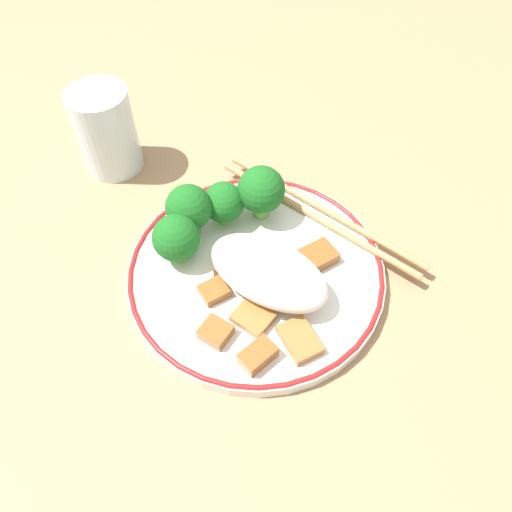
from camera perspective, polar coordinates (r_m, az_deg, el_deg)
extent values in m
plane|color=#9E7A56|center=(0.49, 0.00, -2.32)|extent=(3.00, 3.00, 0.00)
cylinder|color=white|center=(0.48, 0.00, -1.89)|extent=(0.25, 0.25, 0.01)
torus|color=red|center=(0.48, 0.00, -1.45)|extent=(0.24, 0.24, 0.01)
ellipsoid|color=white|center=(0.45, 1.42, -1.83)|extent=(0.12, 0.06, 0.04)
cylinder|color=#72AD4C|center=(0.52, 0.57, 5.52)|extent=(0.02, 0.02, 0.02)
sphere|color=#19601E|center=(0.50, 0.60, 7.58)|extent=(0.05, 0.05, 0.05)
cylinder|color=#72AD4C|center=(0.51, -3.60, 4.55)|extent=(0.02, 0.02, 0.01)
sphere|color=#19601E|center=(0.50, -3.72, 6.15)|extent=(0.04, 0.04, 0.04)
cylinder|color=#72AD4C|center=(0.50, -7.38, 3.53)|extent=(0.02, 0.02, 0.02)
sphere|color=#19601E|center=(0.48, -7.70, 5.51)|extent=(0.05, 0.05, 0.05)
cylinder|color=#72AD4C|center=(0.49, -8.78, 0.38)|extent=(0.02, 0.02, 0.01)
sphere|color=#19601E|center=(0.47, -9.12, 2.06)|extent=(0.05, 0.05, 0.05)
cube|color=brown|center=(0.46, -4.84, -4.02)|extent=(0.03, 0.03, 0.01)
cube|color=brown|center=(0.44, -4.64, -8.65)|extent=(0.02, 0.02, 0.01)
cube|color=brown|center=(0.48, 6.85, -0.13)|extent=(0.04, 0.05, 0.01)
cube|color=#9E6633|center=(0.43, 5.02, -9.50)|extent=(0.05, 0.04, 0.01)
cube|color=#9E6633|center=(0.44, -0.33, -7.01)|extent=(0.03, 0.03, 0.01)
cube|color=brown|center=(0.47, -2.97, -1.22)|extent=(0.03, 0.03, 0.01)
cube|color=brown|center=(0.42, 0.19, -11.29)|extent=(0.03, 0.03, 0.01)
cylinder|color=#AD8451|center=(0.53, 7.64, 5.35)|extent=(0.24, 0.03, 0.01)
cylinder|color=#AD8451|center=(0.52, 6.79, 4.49)|extent=(0.24, 0.03, 0.01)
cylinder|color=silver|center=(0.59, -16.77, 13.52)|extent=(0.07, 0.07, 0.10)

